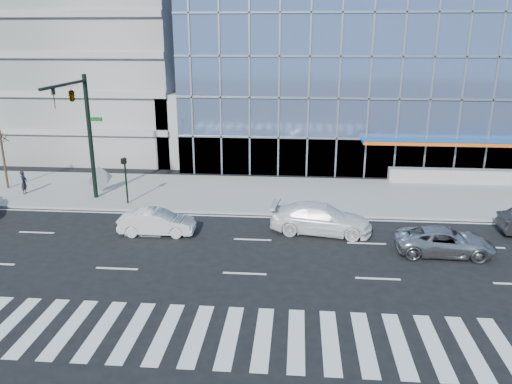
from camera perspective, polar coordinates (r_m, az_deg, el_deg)
ground at (r=26.71m, az=-0.40°, el=-5.47°), size 160.00×160.00×0.00m
sidewalk at (r=34.18m, az=0.83°, el=-0.16°), size 120.00×8.00×0.15m
theatre_building at (r=51.94m, az=18.42°, el=13.34°), size 42.00×26.00×15.00m
parking_garage at (r=55.21m, az=-19.73°, el=16.01°), size 24.00×24.00×20.00m
ramp_block at (r=43.93m, az=-6.11°, el=7.61°), size 6.00×8.00×6.00m
traffic_signal at (r=32.24m, az=-19.73°, el=8.88°), size 1.14×5.74×8.00m
ped_signal_post at (r=32.42m, az=-14.72°, el=2.09°), size 0.30×0.33×3.00m
street_tree_near at (r=38.46m, az=-27.18°, el=5.59°), size 1.10×1.10×4.23m
silver_suv at (r=26.48m, az=20.75°, el=-5.31°), size 4.85×2.33×1.33m
white_suv at (r=27.62m, az=7.42°, el=-3.04°), size 5.77×2.92×1.60m
white_sedan at (r=27.76m, az=-11.25°, el=-3.41°), size 4.14×1.55×1.35m
pedestrian at (r=37.16m, az=-24.99°, el=1.01°), size 0.45×0.62×1.58m
tilted_panel at (r=35.66m, az=-17.39°, el=1.44°), size 1.35×1.33×1.84m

